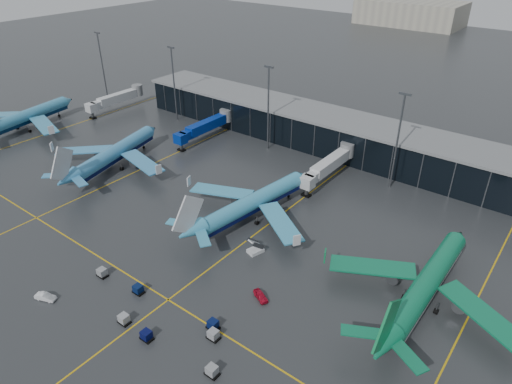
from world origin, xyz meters
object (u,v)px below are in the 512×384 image
Objects in this scene: airliner_klm_west at (24,109)px; baggage_carts at (162,319)px; service_van_red at (261,296)px; service_van_white at (45,297)px; airliner_klm_near at (254,193)px; airliner_aer_lingus at (430,272)px; airliner_arkefly at (115,144)px; mobile_airstair at (255,249)px.

airliner_klm_west reaches higher than baggage_carts.
baggage_carts is 9.06× the size of service_van_red.
airliner_klm_west reaches higher than service_van_white.
airliner_klm_west is at bearing 106.51° from service_van_red.
airliner_klm_near is 41.96m from airliner_aer_lingus.
service_van_red is (-23.92, -18.02, -5.94)m from airliner_aer_lingus.
airliner_klm_west is at bearing -179.46° from airliner_aer_lingus.
baggage_carts is at bearing -45.73° from airliner_arkefly.
mobile_airstair is at bearing -14.33° from airliner_klm_west.
airliner_aer_lingus reaches higher than mobile_airstair.
mobile_airstair is at bearing 67.04° from service_van_red.
airliner_klm_west is 11.29× the size of service_van_white.
airliner_klm_west is 1.28× the size of baggage_carts.
airliner_arkefly is 55.15m from service_van_white.
airliner_klm_west reaches higher than airliner_klm_near.
airliner_klm_west reaches higher than service_van_red.
service_van_red is (9.24, -10.41, -0.12)m from mobile_airstair.
airliner_aer_lingus is at bearing -74.63° from service_van_white.
airliner_arkefly is 47.60m from airliner_klm_near.
baggage_carts is 8.79× the size of service_van_white.
airliner_arkefly is 1.03× the size of airliner_klm_near.
baggage_carts is 9.41× the size of mobile_airstair.
airliner_aer_lingus is at bearing -10.16° from airliner_klm_west.
airliner_aer_lingus is 34.52m from mobile_airstair.
airliner_klm_west is 94.38m from airliner_klm_near.
service_van_white is (81.05, -41.88, -6.19)m from airliner_klm_west.
service_van_white is (-55.09, -42.27, -5.94)m from airliner_aer_lingus.
airliner_arkefly reaches higher than airliner_aer_lingus.
airliner_arkefly is at bearing -171.98° from mobile_airstair.
mobile_airstair is 0.93× the size of service_van_white.
service_van_red is at bearing -30.28° from airliner_arkefly.
airliner_klm_near is at bearing -11.23° from airliner_arkefly.
airliner_arkefly is 65.06m from baggage_carts.
baggage_carts is 18.14m from service_van_red.
airliner_arkefly is 57.08m from mobile_airstair.
airliner_klm_west is at bearing 40.55° from service_van_white.
baggage_carts is 23.01m from service_van_white.
service_van_red is at bearing 56.32° from baggage_carts.
airliner_aer_lingus is 30.53m from service_van_red.
service_van_red is at bearing -19.25° from airliner_klm_west.
airliner_arkefly is at bearing -9.20° from airliner_klm_west.
airliner_aer_lingus is 1.24× the size of baggage_carts.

